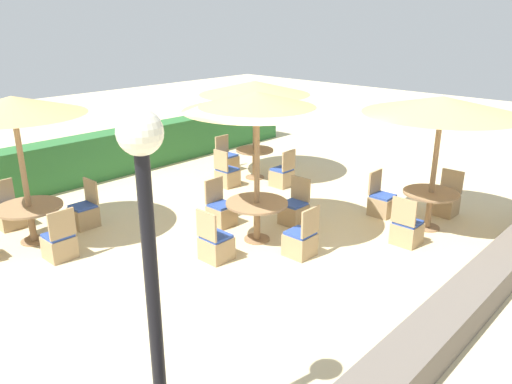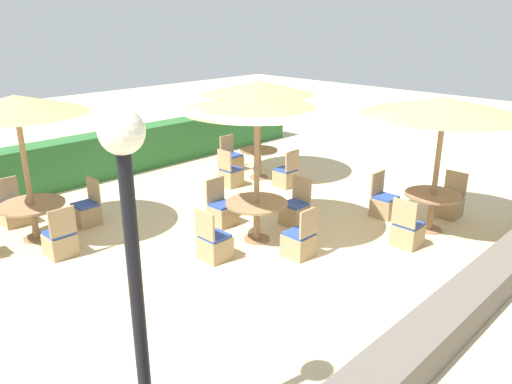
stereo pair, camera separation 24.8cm
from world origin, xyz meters
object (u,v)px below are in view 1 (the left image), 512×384
patio_chair_center_north (221,212)px  patio_chair_front_right_west (407,231)px  patio_chair_center_west (216,245)px  round_table_center (257,210)px  patio_chair_back_left_south (60,244)px  parasol_back_right (255,88)px  patio_chair_center_south (301,242)px  patio_chair_back_right_south (282,176)px  patio_chair_back_right_north (227,161)px  patio_chair_center_east (294,211)px  round_table_back_right (255,157)px  patio_chair_front_right_east (446,202)px  parasol_center (257,102)px  parasol_front_right (442,106)px  patio_chair_back_right_west (227,176)px  lamp_post (148,230)px  parasol_back_left (13,106)px  round_table_front_right (430,200)px  round_table_back_left (30,213)px  patio_chair_back_left_north (9,215)px  patio_chair_front_right_north (382,203)px  patio_chair_back_left_east (84,214)px

patio_chair_center_north → patio_chair_front_right_west: (1.69, -3.13, 0.00)m
patio_chair_center_north → patio_chair_center_west: 1.51m
round_table_center → patio_chair_back_left_south: 3.48m
parasol_back_right → patio_chair_center_south: bearing=-126.8°
patio_chair_back_right_south → patio_chair_back_right_north: (0.00, 1.94, 0.00)m
patio_chair_center_east → round_table_back_right: patio_chair_center_east is taller
patio_chair_front_right_east → parasol_center: bearing=60.7°
parasol_front_right → parasol_back_right: bearing=89.3°
patio_chair_back_right_north → patio_chair_back_right_west: same height
patio_chair_back_right_west → patio_chair_front_right_west: bearing=-0.8°
lamp_post → parasol_center: lamp_post is taller
parasol_back_left → patio_chair_back_left_south: (0.02, -1.00, -2.25)m
round_table_front_right → round_table_back_left: 7.53m
round_table_center → patio_chair_back_left_north: (-2.88, 3.98, -0.34)m
patio_chair_back_right_south → round_table_back_left: 5.74m
patio_chair_back_right_north → lamp_post: bearing=42.3°
round_table_back_left → parasol_back_right: bearing=-3.8°
patio_chair_center_north → parasol_center: bearing=87.6°
round_table_center → patio_chair_back_right_south: (2.71, 1.66, -0.34)m
patio_chair_center_west → patio_chair_back_left_south: 2.68m
patio_chair_center_south → patio_chair_back_right_south: 3.76m
patio_chair_front_right_north → patio_chair_front_right_west: same height
patio_chair_center_east → patio_chair_front_right_west: bearing=-163.1°
patio_chair_back_right_west → round_table_front_right: bearing=10.6°
patio_chair_center_west → patio_chair_back_right_west: 3.92m
lamp_post → patio_chair_center_south: size_ratio=3.57×
patio_chair_back_right_west → patio_chair_back_left_east: bearing=-94.5°
patio_chair_center_north → patio_chair_back_left_north: bearing=-45.5°
parasol_back_right → parasol_back_left: bearing=176.2°
parasol_center → patio_chair_back_left_east: 4.17m
patio_chair_back_right_north → patio_chair_front_right_north: (-0.02, -4.67, 0.00)m
patio_chair_back_left_south → patio_chair_back_right_north: bearing=16.2°
patio_chair_front_right_north → patio_chair_back_left_east: (-4.54, 4.01, 0.00)m
patio_chair_center_west → patio_chair_back_right_north: 5.23m
parasol_front_right → patio_chair_front_right_east: bearing=3.3°
patio_chair_back_right_west → patio_chair_front_right_east: size_ratio=1.00×
parasol_center → parasol_back_left: size_ratio=1.02×
round_table_center → patio_chair_back_right_west: bearing=55.9°
patio_chair_back_right_west → round_table_back_left: bearing=-94.0°
patio_chair_back_left_south → parasol_back_right: bearing=6.4°
patio_chair_center_north → patio_chair_center_west: size_ratio=1.00×
round_table_back_left → patio_chair_back_left_north: patio_chair_back_left_north is taller
patio_chair_back_right_south → patio_chair_front_right_east: bearing=-76.0°
parasol_back_right → patio_chair_front_right_west: 5.25m
round_table_center → patio_chair_back_left_east: bearing=122.1°
parasol_front_right → patio_chair_front_right_west: parasol_front_right is taller
patio_chair_center_east → patio_chair_back_right_south: bearing=-44.2°
lamp_post → round_table_center: lamp_post is taller
round_table_back_right → parasol_front_right: parasol_front_right is taller
round_table_back_left → patio_chair_center_west: bearing=-59.0°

